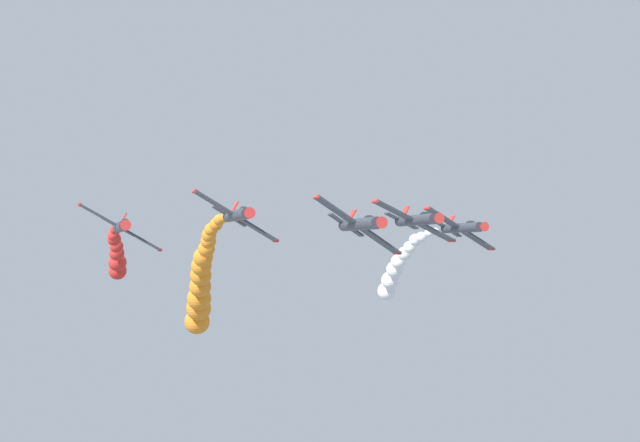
% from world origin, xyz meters
% --- Properties ---
extents(airplane_lead, '(8.22, 10.35, 5.49)m').
position_xyz_m(airplane_lead, '(-0.66, 10.42, 131.63)').
color(airplane_lead, '#333842').
extents(airplane_left_inner, '(8.81, 10.35, 4.39)m').
position_xyz_m(airplane_left_inner, '(-9.43, 2.67, 132.33)').
color(airplane_left_inner, '#333842').
extents(airplane_right_inner, '(8.43, 10.35, 5.15)m').
position_xyz_m(airplane_right_inner, '(8.94, 2.37, 132.64)').
color(airplane_right_inner, '#333842').
extents(smoke_trail_right_inner, '(4.78, 33.43, 15.39)m').
position_xyz_m(smoke_trail_right_inner, '(7.38, -28.89, 124.15)').
color(smoke_trail_right_inner, orange).
extents(airplane_left_outer, '(8.47, 10.35, 5.08)m').
position_xyz_m(airplane_left_outer, '(-18.81, -6.29, 131.81)').
color(airplane_left_outer, '#333842').
extents(smoke_trail_left_outer, '(3.41, 22.28, 9.96)m').
position_xyz_m(smoke_trail_left_outer, '(-19.75, -28.97, 126.42)').
color(smoke_trail_left_outer, white).
extents(airplane_right_outer, '(8.50, 10.35, 5.03)m').
position_xyz_m(airplane_right_outer, '(19.20, -5.92, 131.67)').
color(airplane_right_outer, '#333842').
extents(smoke_trail_right_outer, '(3.07, 17.39, 6.62)m').
position_xyz_m(smoke_trail_right_outer, '(18.28, -24.84, 128.46)').
color(smoke_trail_right_outer, red).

